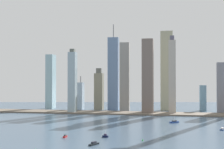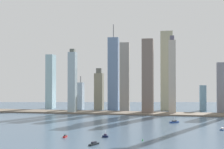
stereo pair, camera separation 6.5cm
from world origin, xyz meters
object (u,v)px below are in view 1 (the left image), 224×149
object	(u,v)px
skyscraper_7	(51,82)
skyscraper_1	(113,74)
skyscraper_5	(172,76)
boat_2	(223,129)
skyscraper_12	(223,88)
boat_4	(174,122)
skyscraper_13	(203,98)
channel_buoy_1	(143,140)
boat_1	(94,144)
skyscraper_10	(72,82)
skyscraper_11	(148,77)
skyscraper_8	(81,96)
skyscraper_4	(167,71)
boat_3	(65,136)
boat_0	(105,136)
skyscraper_2	(125,77)
skyscraper_6	(99,90)

from	to	relation	value
skyscraper_7	skyscraper_1	bearing A→B (deg)	-4.88
skyscraper_5	boat_2	world-z (taller)	skyscraper_5
skyscraper_12	boat_4	bearing A→B (deg)	-120.30
skyscraper_13	channel_buoy_1	bearing A→B (deg)	-103.85
skyscraper_12	boat_2	distance (m)	237.03
skyscraper_13	boat_1	world-z (taller)	skyscraper_13
skyscraper_10	skyscraper_11	world-z (taller)	skyscraper_11
skyscraper_1	skyscraper_8	xyz separation A→B (m)	(-75.06, -4.68, -50.52)
skyscraper_4	boat_3	xyz separation A→B (m)	(-106.91, -374.95, -86.69)
skyscraper_8	skyscraper_11	world-z (taller)	skyscraper_11
skyscraper_4	skyscraper_10	distance (m)	214.38
skyscraper_10	boat_3	distance (m)	289.71
skyscraper_7	boat_0	world-z (taller)	skyscraper_7
skyscraper_4	skyscraper_13	world-z (taller)	skyscraper_4
skyscraper_7	boat_4	bearing A→B (deg)	-36.16
skyscraper_4	skyscraper_10	xyz separation A→B (m)	(-186.23, -103.24, -24.89)
channel_buoy_1	skyscraper_5	bearing A→B (deg)	84.49
skyscraper_13	boat_0	size ratio (longest dim) A/B	7.08
skyscraper_1	skyscraper_12	bearing A→B (deg)	-8.21
skyscraper_1	skyscraper_2	size ratio (longest dim) A/B	1.30
skyscraper_4	skyscraper_2	bearing A→B (deg)	-153.94
skyscraper_13	boat_2	size ratio (longest dim) A/B	4.63
skyscraper_7	boat_4	xyz separation A→B (m)	(289.37, -211.51, -62.22)
boat_1	boat_3	xyz separation A→B (m)	(-43.68, 36.42, 0.03)
skyscraper_7	boat_3	distance (m)	410.00
skyscraper_7	skyscraper_8	xyz separation A→B (m)	(79.27, -17.85, -32.70)
skyscraper_1	boat_0	world-z (taller)	skyscraper_1
skyscraper_4	boat_2	distance (m)	304.92
skyscraper_10	boat_1	distance (m)	337.48
skyscraper_10	skyscraper_12	distance (m)	304.50
skyscraper_4	boat_2	xyz separation A→B (m)	(81.01, -280.83, -86.86)
skyscraper_10	boat_4	distance (m)	240.85
skyscraper_7	boat_2	bearing A→B (deg)	-38.00
skyscraper_7	skyscraper_8	world-z (taller)	skyscraper_7
channel_buoy_1	boat_4	bearing A→B (deg)	78.31
skyscraper_6	boat_1	bearing A→B (deg)	-77.40
skyscraper_12	boat_2	size ratio (longest dim) A/B	8.48
skyscraper_6	skyscraper_12	bearing A→B (deg)	-7.77
channel_buoy_1	skyscraper_13	bearing A→B (deg)	76.15
boat_4	boat_2	bearing A→B (deg)	85.29
skyscraper_4	skyscraper_10	bearing A→B (deg)	-151.00
skyscraper_2	skyscraper_10	xyz separation A→B (m)	(-98.30, -60.25, -10.76)
skyscraper_6	skyscraper_12	distance (m)	267.94
skyscraper_6	skyscraper_8	size ratio (longest dim) A/B	1.24
boat_1	boat_4	distance (m)	210.88
skyscraper_1	skyscraper_11	size ratio (longest dim) A/B	1.30
skyscraper_12	skyscraper_13	bearing A→B (deg)	122.81
skyscraper_2	skyscraper_8	size ratio (longest dim) A/B	1.95
skyscraper_12	boat_1	xyz separation A→B (m)	(-176.84, -359.89, -50.00)
skyscraper_1	skyscraper_4	size ratio (longest dim) A/B	1.09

